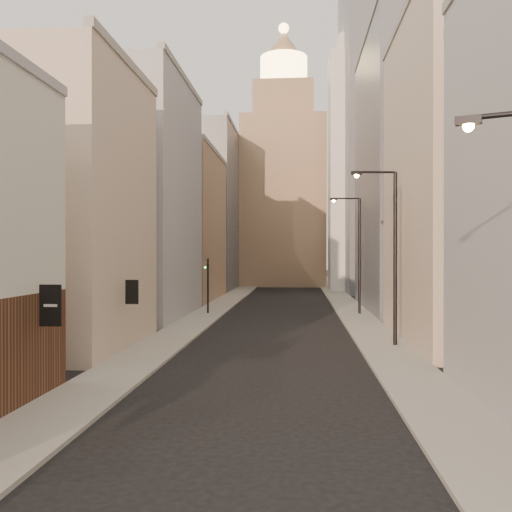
{
  "coord_description": "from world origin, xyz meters",
  "views": [
    {
      "loc": [
        1.59,
        -5.8,
        5.48
      ],
      "look_at": [
        -0.47,
        21.58,
        5.34
      ],
      "focal_mm": 40.0,
      "sensor_mm": 36.0,
      "label": 1
    }
  ],
  "objects": [
    {
      "name": "streetlamp_mid",
      "position": [
        6.91,
        27.71,
        5.85
      ],
      "size": [
        2.68,
        0.5,
        10.24
      ],
      "rotation": [
        0.0,
        0.0,
        0.1
      ],
      "color": "black",
      "rests_on": "ground"
    },
    {
      "name": "white_tower",
      "position": [
        10.0,
        78.0,
        18.61
      ],
      "size": [
        8.0,
        8.0,
        41.5
      ],
      "color": "silver",
      "rests_on": "ground"
    },
    {
      "name": "clock_tower",
      "position": [
        -1.0,
        92.0,
        17.63
      ],
      "size": [
        14.0,
        14.0,
        44.9
      ],
      "color": "#90745A",
      "rests_on": "ground"
    },
    {
      "name": "traffic_light_left",
      "position": [
        -6.47,
        44.37,
        3.53
      ],
      "size": [
        0.57,
        0.48,
        5.0
      ],
      "rotation": [
        0.0,
        0.0,
        2.92
      ],
      "color": "black",
      "rests_on": "ground"
    },
    {
      "name": "left_bldg_wingrid",
      "position": [
        -12.0,
        80.0,
        12.0
      ],
      "size": [
        8.0,
        20.0,
        24.0
      ],
      "primitive_type": "cube",
      "color": "gray",
      "rests_on": "ground"
    },
    {
      "name": "streetlamp_far",
      "position": [
        6.66,
        44.97,
        5.92
      ],
      "size": [
        2.72,
        0.5,
        10.37
      ],
      "rotation": [
        0.0,
        0.0,
        0.1
      ],
      "color": "black",
      "rests_on": "ground"
    },
    {
      "name": "sidewalk_right",
      "position": [
        6.5,
        55.0,
        0.07
      ],
      "size": [
        3.0,
        140.0,
        0.15
      ],
      "primitive_type": "cube",
      "color": "gray",
      "rests_on": "ground"
    },
    {
      "name": "left_bldg_tan",
      "position": [
        -12.0,
        60.0,
        8.5
      ],
      "size": [
        8.0,
        18.0,
        17.0
      ],
      "primitive_type": "cube",
      "color": "#90745A",
      "rests_on": "ground"
    },
    {
      "name": "left_bldg_beige",
      "position": [
        -12.0,
        26.0,
        8.0
      ],
      "size": [
        8.0,
        12.0,
        16.0
      ],
      "primitive_type": "cube",
      "color": "tan",
      "rests_on": "ground"
    },
    {
      "name": "sidewalk_left",
      "position": [
        -6.5,
        55.0,
        0.07
      ],
      "size": [
        3.0,
        140.0,
        0.15
      ],
      "primitive_type": "cube",
      "color": "gray",
      "rests_on": "ground"
    },
    {
      "name": "right_bldg_beige",
      "position": [
        12.0,
        30.0,
        10.0
      ],
      "size": [
        8.0,
        16.0,
        20.0
      ],
      "primitive_type": "cube",
      "color": "tan",
      "rests_on": "ground"
    },
    {
      "name": "right_bldg_wingrid",
      "position": [
        12.0,
        50.0,
        13.0
      ],
      "size": [
        8.0,
        20.0,
        26.0
      ],
      "primitive_type": "cube",
      "color": "gray",
      "rests_on": "ground"
    },
    {
      "name": "left_bldg_grey",
      "position": [
        -12.0,
        42.0,
        10.0
      ],
      "size": [
        8.0,
        16.0,
        20.0
      ],
      "primitive_type": "cube",
      "color": "#9D9CA1",
      "rests_on": "ground"
    },
    {
      "name": "highrise",
      "position": [
        18.0,
        78.0,
        25.66
      ],
      "size": [
        21.0,
        23.0,
        51.2
      ],
      "color": "gray",
      "rests_on": "ground"
    }
  ]
}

